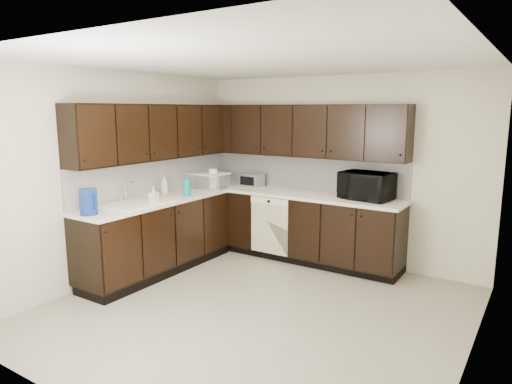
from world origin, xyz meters
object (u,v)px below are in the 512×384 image
Objects in this scene: storage_bin at (208,180)px; toaster_oven at (252,180)px; sink at (138,209)px; microwave at (366,186)px; blue_pitcher at (88,202)px.

toaster_oven is at bearing 41.59° from storage_bin.
toaster_oven is at bearing 75.78° from sink.
microwave is 2.26m from storage_bin.
microwave reaches higher than toaster_oven.
microwave is at bearing 4.64° from toaster_oven.
storage_bin is (-0.48, -0.43, 0.01)m from toaster_oven.
storage_bin is 1.87× the size of blue_pitcher.
microwave is 2.02× the size of toaster_oven.
storage_bin is at bearing 91.15° from sink.
blue_pitcher is at bearing -89.43° from storage_bin.
toaster_oven is 2.52m from blue_pitcher.
toaster_oven is 0.58× the size of storage_bin.
microwave is at bearing 10.17° from storage_bin.
storage_bin is (-2.22, -0.40, -0.07)m from microwave.
microwave is at bearing 38.76° from sink.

